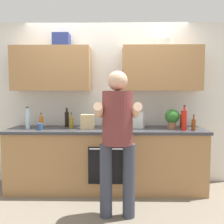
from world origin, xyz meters
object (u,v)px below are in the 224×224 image
(bottle_oil, at_px, (71,122))
(cup_tea, at_px, (40,127))
(bottle_soy, at_px, (67,119))
(bottle_syrup, at_px, (182,121))
(bottle_hotsauce, at_px, (184,120))
(grocery_bag_produce, at_px, (139,120))
(bottle_juice, at_px, (41,122))
(bottle_water, at_px, (28,119))
(potted_herb, at_px, (172,117))
(grocery_bag_bread, at_px, (88,122))
(bottle_soda, at_px, (107,122))
(person_standing, at_px, (118,132))
(bottle_vinegar, at_px, (194,124))

(bottle_oil, xyz_separation_m, cup_tea, (-0.41, -0.16, -0.04))
(bottle_soy, xyz_separation_m, cup_tea, (-0.31, -0.32, -0.08))
(bottle_syrup, height_order, bottle_hotsauce, bottle_hotsauce)
(bottle_syrup, distance_m, grocery_bag_produce, 0.64)
(bottle_juice, height_order, grocery_bag_produce, grocery_bag_produce)
(cup_tea, bearing_deg, grocery_bag_produce, 9.30)
(bottle_syrup, relative_size, bottle_soy, 0.89)
(bottle_water, distance_m, potted_herb, 2.07)
(bottle_oil, relative_size, grocery_bag_bread, 1.11)
(bottle_water, height_order, bottle_soy, bottle_water)
(grocery_bag_produce, bearing_deg, bottle_soda, -166.10)
(bottle_soda, distance_m, bottle_juice, 0.99)
(bottle_soy, bearing_deg, person_standing, -51.36)
(person_standing, height_order, bottle_water, person_standing)
(bottle_syrup, bearing_deg, bottle_juice, 179.94)
(bottle_hotsauce, height_order, bottle_soy, bottle_hotsauce)
(bottle_hotsauce, bearing_deg, grocery_bag_produce, 158.71)
(bottle_oil, bearing_deg, bottle_juice, 174.09)
(bottle_juice, bearing_deg, grocery_bag_bread, -6.40)
(bottle_soy, bearing_deg, cup_tea, -134.13)
(bottle_vinegar, height_order, cup_tea, bottle_vinegar)
(bottle_vinegar, bearing_deg, person_standing, -148.90)
(bottle_water, bearing_deg, grocery_bag_produce, 5.26)
(bottle_hotsauce, bearing_deg, bottle_soy, 169.17)
(bottle_hotsauce, height_order, potted_herb, bottle_hotsauce)
(bottle_vinegar, distance_m, cup_tea, 2.13)
(bottle_oil, bearing_deg, bottle_soda, -5.02)
(bottle_juice, relative_size, bottle_soy, 0.78)
(bottle_soy, bearing_deg, bottle_water, -155.31)
(bottle_soda, height_order, bottle_water, bottle_water)
(bottle_juice, bearing_deg, cup_tea, -75.85)
(potted_herb, bearing_deg, bottle_soda, -179.23)
(grocery_bag_produce, bearing_deg, person_standing, -110.16)
(cup_tea, xyz_separation_m, potted_herb, (1.87, 0.13, 0.12))
(bottle_water, bearing_deg, potted_herb, 1.24)
(bottle_soda, distance_m, bottle_vinegar, 1.20)
(bottle_syrup, distance_m, potted_herb, 0.19)
(bottle_vinegar, xyz_separation_m, bottle_water, (-2.33, 0.09, 0.06))
(bottle_syrup, relative_size, bottle_soda, 1.01)
(bottle_water, xyz_separation_m, potted_herb, (2.07, 0.04, 0.03))
(bottle_soy, distance_m, grocery_bag_produce, 1.09)
(bottle_syrup, bearing_deg, grocery_bag_bread, -176.86)
(bottle_hotsauce, xyz_separation_m, grocery_bag_produce, (-0.60, 0.24, -0.02))
(cup_tea, bearing_deg, bottle_soy, 45.87)
(bottle_juice, xyz_separation_m, grocery_bag_bread, (0.70, -0.08, 0.02))
(bottle_vinegar, bearing_deg, bottle_soda, 174.24)
(cup_tea, distance_m, potted_herb, 1.87)
(bottle_vinegar, xyz_separation_m, cup_tea, (-2.13, 0.01, -0.04))
(bottle_soda, height_order, cup_tea, bottle_soda)
(grocery_bag_bread, bearing_deg, person_standing, -61.02)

